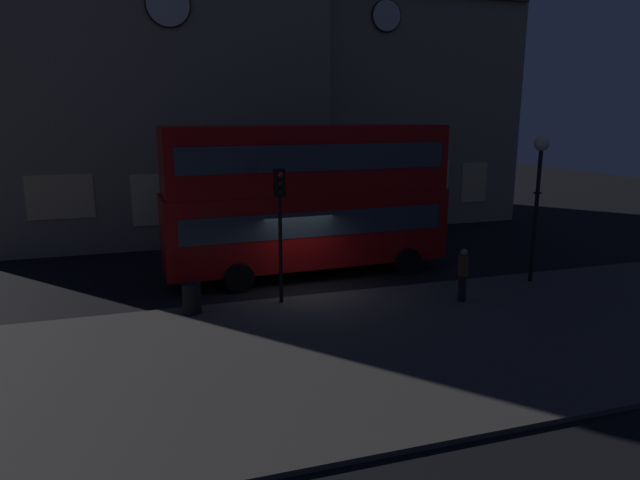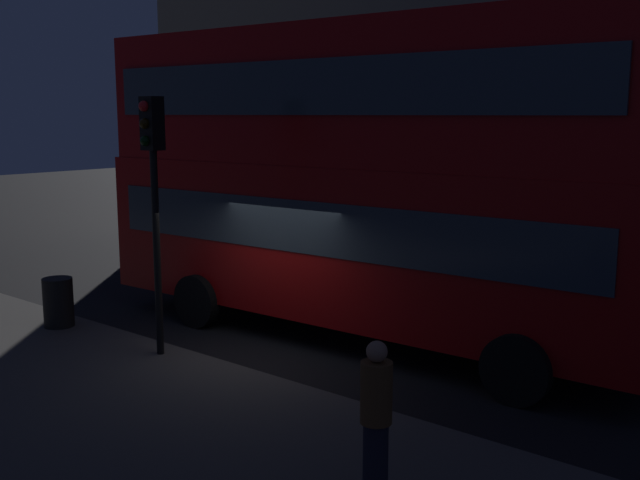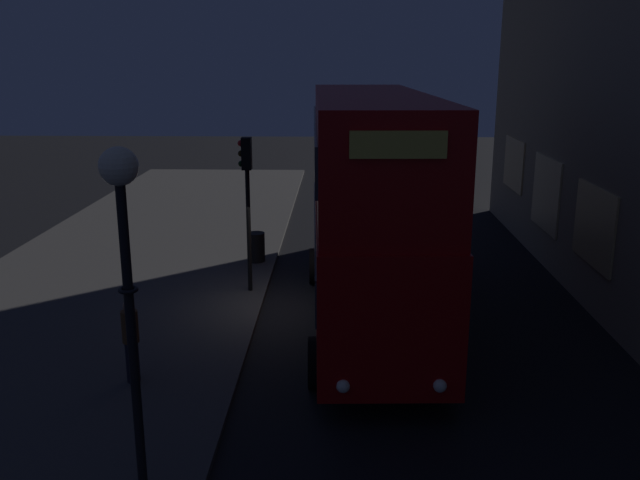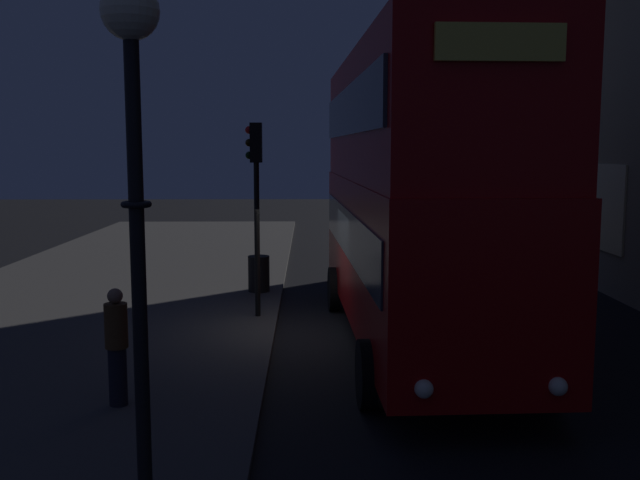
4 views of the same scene
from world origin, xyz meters
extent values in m
plane|color=black|center=(0.00, 0.00, 0.00)|extent=(80.00, 80.00, 0.00)
cube|color=#423F3D|center=(0.00, -5.23, 0.06)|extent=(44.00, 8.91, 0.12)
cube|color=#F2D18C|center=(-8.45, 7.71, 2.58)|extent=(2.66, 0.06, 1.87)
cube|color=#F9E09E|center=(-4.29, 7.71, 2.28)|extent=(2.66, 0.06, 2.27)
cube|color=#9E0C0C|center=(0.68, 1.98, 1.86)|extent=(10.63, 3.01, 2.69)
cube|color=#9E0C0C|center=(0.68, 1.98, 4.40)|extent=(10.41, 2.95, 2.38)
cube|color=#2D3842|center=(0.68, 1.98, 2.20)|extent=(9.79, 3.04, 0.90)
cube|color=#2D3842|center=(0.68, 1.98, 4.52)|extent=(9.79, 3.04, 0.90)
cube|color=#F2D84C|center=(5.89, 2.18, 5.05)|extent=(0.14, 1.56, 0.44)
sphere|color=white|center=(5.93, 3.03, 0.87)|extent=(0.24, 0.24, 0.24)
sphere|color=white|center=(6.00, 1.34, 0.87)|extent=(0.24, 0.24, 0.24)
cylinder|color=black|center=(4.21, 3.47, 0.52)|extent=(1.04, 0.28, 1.03)
cylinder|color=black|center=(4.31, 0.77, 0.52)|extent=(1.04, 0.28, 1.03)
cylinder|color=black|center=(-2.27, 3.21, 0.52)|extent=(1.04, 0.28, 1.03)
cylinder|color=black|center=(-2.16, 0.52, 0.52)|extent=(1.04, 0.28, 1.03)
cylinder|color=black|center=(-1.11, -1.21, 1.82)|extent=(0.12, 0.12, 3.39)
cube|color=black|center=(-1.11, -1.21, 3.94)|extent=(0.32, 0.26, 0.85)
sphere|color=red|center=(-1.11, -1.35, 4.21)|extent=(0.17, 0.17, 0.17)
sphere|color=black|center=(-1.11, -1.35, 3.94)|extent=(0.17, 0.17, 0.17)
sphere|color=black|center=(-1.11, -1.35, 3.67)|extent=(0.17, 0.17, 0.17)
cylinder|color=black|center=(7.98, -1.65, 2.45)|extent=(0.14, 0.14, 4.66)
torus|color=black|center=(7.98, -1.65, 3.30)|extent=(0.28, 0.28, 0.06)
sphere|color=#F9EFC6|center=(7.98, -1.65, 5.01)|extent=(0.53, 0.53, 0.53)
cylinder|color=black|center=(4.44, -2.84, 0.55)|extent=(0.26, 0.26, 0.85)
cylinder|color=#513319|center=(4.44, -2.84, 1.29)|extent=(0.33, 0.33, 0.65)
sphere|color=#8C664C|center=(4.44, -2.84, 1.73)|extent=(0.22, 0.22, 0.22)
cylinder|color=black|center=(-3.91, -1.37, 0.58)|extent=(0.56, 0.56, 0.93)
camera|label=1|loc=(-5.04, -17.75, 5.99)|focal=31.36mm
camera|label=2|loc=(8.59, -8.76, 4.09)|focal=41.87mm
camera|label=3|loc=(16.76, 1.25, 6.40)|focal=38.20mm
camera|label=4|loc=(14.54, -0.08, 3.81)|focal=40.39mm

